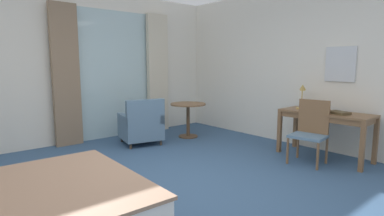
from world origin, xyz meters
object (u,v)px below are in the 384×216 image
(desk_lamp, at_px, (302,94))
(closed_book, at_px, (339,113))
(writing_desk, at_px, (326,118))
(armchair_by_window, at_px, (141,126))
(desk_chair, at_px, (310,129))
(round_cafe_table, at_px, (188,112))

(desk_lamp, bearing_deg, closed_book, -103.19)
(writing_desk, xyz_separation_m, desk_lamp, (0.10, 0.48, 0.33))
(closed_book, height_order, armchair_by_window, armchair_by_window)
(closed_book, bearing_deg, desk_chair, 162.57)
(armchair_by_window, bearing_deg, round_cafe_table, -7.07)
(writing_desk, height_order, armchair_by_window, armchair_by_window)
(desk_lamp, xyz_separation_m, closed_book, (-0.16, -0.70, -0.22))
(writing_desk, relative_size, round_cafe_table, 1.92)
(writing_desk, height_order, desk_lamp, desk_lamp)
(armchair_by_window, bearing_deg, writing_desk, -56.05)
(armchair_by_window, height_order, round_cafe_table, armchair_by_window)
(desk_lamp, height_order, armchair_by_window, desk_lamp)
(desk_lamp, distance_m, armchair_by_window, 2.90)
(desk_chair, bearing_deg, closed_book, -37.17)
(writing_desk, relative_size, desk_lamp, 3.25)
(writing_desk, height_order, closed_book, closed_book)
(writing_desk, relative_size, armchair_by_window, 1.60)
(closed_book, distance_m, round_cafe_table, 2.80)
(writing_desk, xyz_separation_m, closed_book, (-0.06, -0.22, 0.11))
(armchair_by_window, distance_m, round_cafe_table, 1.04)
(writing_desk, relative_size, closed_book, 4.61)
(desk_lamp, relative_size, armchair_by_window, 0.49)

